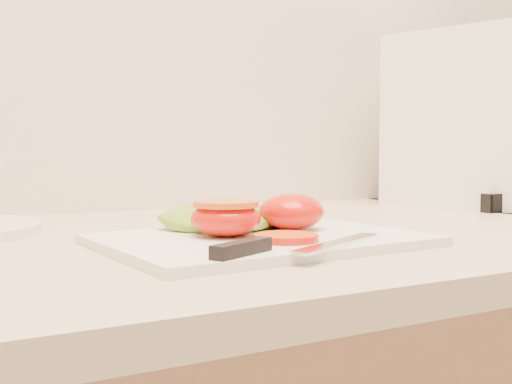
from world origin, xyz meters
TOP-DOWN VIEW (x-y plane):
  - cutting_board at (-0.31, 1.58)m, footprint 0.34×0.25m
  - tomato_half_dome at (-0.26, 1.60)m, footprint 0.07×0.07m
  - tomato_half_cut at (-0.35, 1.59)m, footprint 0.07×0.07m
  - tomato_slice_0 at (-0.31, 1.53)m, footprint 0.06×0.06m
  - lettuce_leaf_0 at (-0.33, 1.64)m, footprint 0.16×0.14m
  - lettuce_leaf_1 at (-0.29, 1.65)m, footprint 0.14×0.14m
  - knife at (-0.35, 1.48)m, footprint 0.21×0.08m
  - appliance at (0.24, 1.81)m, footprint 0.27×0.30m

SIDE VIEW (x-z plane):
  - cutting_board at x=-0.31m, z-range 0.93..0.94m
  - tomato_slice_0 at x=-0.31m, z-range 0.94..0.95m
  - knife at x=-0.35m, z-range 0.94..0.95m
  - lettuce_leaf_0 at x=-0.33m, z-range 0.94..0.97m
  - lettuce_leaf_1 at x=-0.29m, z-range 0.94..0.97m
  - tomato_half_dome at x=-0.26m, z-range 0.94..0.98m
  - tomato_half_cut at x=-0.35m, z-range 0.94..0.98m
  - appliance at x=0.24m, z-range 0.93..1.23m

